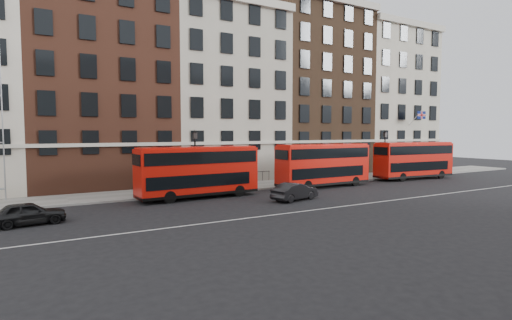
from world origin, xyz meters
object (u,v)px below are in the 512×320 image
bus_b (198,171)px  car_rear (28,213)px  car_front (295,191)px  bus_d (414,159)px  traffic_light (416,156)px  bus_c (323,164)px

bus_b → car_rear: (-11.86, -3.83, -1.54)m
car_rear → car_front: car_front is taller
bus_d → traffic_light: bus_d is taller
bus_d → car_rear: size_ratio=2.55×
bus_b → car_front: size_ratio=2.39×
bus_b → car_front: bearing=-39.4°
bus_c → car_front: 8.28m
car_front → traffic_light: traffic_light is taller
bus_c → bus_d: bearing=-1.5°
bus_d → traffic_light: (2.56, 1.71, 0.22)m
car_rear → bus_b: bearing=-78.5°
bus_c → car_rear: bus_c is taller
car_front → traffic_light: size_ratio=1.27×
bus_c → car_front: (-6.67, -4.65, -1.54)m
bus_b → bus_c: 12.82m
bus_b → car_rear: bus_b is taller
car_rear → car_front: (18.01, -0.82, 0.01)m
bus_c → car_front: size_ratio=2.39×
bus_b → car_rear: size_ratio=2.52×
bus_d → car_front: bearing=-162.8°
bus_b → car_front: (6.14, -4.65, -1.53)m
bus_b → car_rear: bearing=-164.4°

